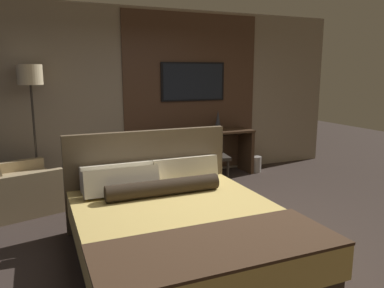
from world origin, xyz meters
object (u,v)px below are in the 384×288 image
book (177,133)px  tv (193,82)px  desk (198,146)px  floor_lamp (31,86)px  waste_bin (255,164)px  armchair_by_window (19,190)px  bed (179,229)px  desk_chair (212,151)px  vase_tall (218,120)px

book → tv: bearing=34.8°
tv → book: 0.96m
desk → floor_lamp: floor_lamp is taller
desk → waste_bin: size_ratio=6.86×
armchair_by_window → floor_lamp: size_ratio=0.57×
bed → desk: bearing=62.6°
armchair_by_window → floor_lamp: bearing=-38.8°
bed → desk_chair: (1.37, 2.09, 0.24)m
floor_lamp → book: bearing=-1.7°
desk_chair → armchair_by_window: bearing=-170.3°
tv → waste_bin: size_ratio=4.14×
tv → vase_tall: (0.42, -0.13, -0.66)m
vase_tall → floor_lamp: bearing=-178.2°
tv → bed: bearing=-115.6°
desk_chair → vase_tall: vase_tall is taller
desk → floor_lamp: bearing=-179.7°
bed → book: 2.75m
desk → armchair_by_window: armchair_by_window is taller
desk → vase_tall: vase_tall is taller
bed → vase_tall: (1.77, 2.70, 0.65)m
desk → tv: bearing=90.0°
tv → vase_tall: size_ratio=3.46×
desk → tv: tv is taller
tv → waste_bin: bearing=-18.5°
bed → desk: size_ratio=1.17×
book → desk: bearing=10.8°
armchair_by_window → waste_bin: armchair_by_window is taller
tv → floor_lamp: size_ratio=0.62×
tv → floor_lamp: 2.57m
tv → waste_bin: 1.85m
desk_chair → desk: bearing=99.2°
desk → armchair_by_window: (-2.81, -0.60, -0.27)m
bed → waste_bin: bearing=45.6°
vase_tall → bed: bearing=-123.3°
desk → armchair_by_window: 2.88m
tv → armchair_by_window: size_ratio=1.08×
armchair_by_window → floor_lamp: 1.46m
desk → floor_lamp: (-2.56, -0.02, 1.05)m
vase_tall → waste_bin: vase_tall is taller
floor_lamp → waste_bin: size_ratio=6.72×
book → desk_chair: bearing=-46.4°
floor_lamp → vase_tall: (2.98, 0.09, -0.63)m
desk_chair → book: (-0.43, 0.45, 0.25)m
armchair_by_window → vase_tall: size_ratio=3.21×
tv → waste_bin: (1.07, -0.36, -1.47)m
vase_tall → book: vase_tall is taller
desk_chair → armchair_by_window: 2.83m
desk → floor_lamp: size_ratio=1.02×
floor_lamp → book: floor_lamp is taller
vase_tall → waste_bin: 1.07m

